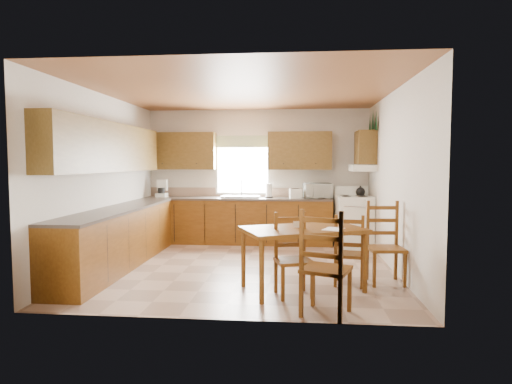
# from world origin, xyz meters

# --- Properties ---
(floor) EXTENTS (4.50, 4.50, 0.00)m
(floor) POSITION_xyz_m (0.00, 0.00, 0.00)
(floor) COLOR #9F816B
(floor) RESTS_ON ground
(ceiling) EXTENTS (4.50, 4.50, 0.00)m
(ceiling) POSITION_xyz_m (0.00, 0.00, 2.70)
(ceiling) COLOR brown
(ceiling) RESTS_ON floor
(wall_left) EXTENTS (4.50, 4.50, 0.00)m
(wall_left) POSITION_xyz_m (-2.25, 0.00, 1.35)
(wall_left) COLOR beige
(wall_left) RESTS_ON floor
(wall_right) EXTENTS (4.50, 4.50, 0.00)m
(wall_right) POSITION_xyz_m (2.25, 0.00, 1.35)
(wall_right) COLOR beige
(wall_right) RESTS_ON floor
(wall_back) EXTENTS (4.50, 4.50, 0.00)m
(wall_back) POSITION_xyz_m (0.00, 2.25, 1.35)
(wall_back) COLOR beige
(wall_back) RESTS_ON floor
(wall_front) EXTENTS (4.50, 4.50, 0.00)m
(wall_front) POSITION_xyz_m (0.00, -2.25, 1.35)
(wall_front) COLOR beige
(wall_front) RESTS_ON floor
(lower_cab_back) EXTENTS (3.75, 0.60, 0.88)m
(lower_cab_back) POSITION_xyz_m (-0.38, 1.95, 0.44)
(lower_cab_back) COLOR brown
(lower_cab_back) RESTS_ON floor
(lower_cab_left) EXTENTS (0.60, 3.60, 0.88)m
(lower_cab_left) POSITION_xyz_m (-1.95, -0.15, 0.44)
(lower_cab_left) COLOR brown
(lower_cab_left) RESTS_ON floor
(counter_back) EXTENTS (3.75, 0.63, 0.04)m
(counter_back) POSITION_xyz_m (-0.38, 1.95, 0.90)
(counter_back) COLOR #433832
(counter_back) RESTS_ON lower_cab_back
(counter_left) EXTENTS (0.63, 3.60, 0.04)m
(counter_left) POSITION_xyz_m (-1.95, -0.15, 0.90)
(counter_left) COLOR #433832
(counter_left) RESTS_ON lower_cab_left
(backsplash) EXTENTS (3.75, 0.01, 0.18)m
(backsplash) POSITION_xyz_m (-0.38, 2.24, 1.01)
(backsplash) COLOR #91725C
(backsplash) RESTS_ON counter_back
(upper_cab_back_left) EXTENTS (1.41, 0.33, 0.75)m
(upper_cab_back_left) POSITION_xyz_m (-1.55, 2.08, 1.85)
(upper_cab_back_left) COLOR brown
(upper_cab_back_left) RESTS_ON wall_back
(upper_cab_back_right) EXTENTS (1.25, 0.33, 0.75)m
(upper_cab_back_right) POSITION_xyz_m (0.86, 2.08, 1.85)
(upper_cab_back_right) COLOR brown
(upper_cab_back_right) RESTS_ON wall_back
(upper_cab_left) EXTENTS (0.33, 3.60, 0.75)m
(upper_cab_left) POSITION_xyz_m (-2.08, -0.15, 1.85)
(upper_cab_left) COLOR brown
(upper_cab_left) RESTS_ON wall_left
(upper_cab_stove) EXTENTS (0.33, 0.62, 0.62)m
(upper_cab_stove) POSITION_xyz_m (2.08, 1.65, 1.90)
(upper_cab_stove) COLOR brown
(upper_cab_stove) RESTS_ON wall_right
(range_hood) EXTENTS (0.44, 0.62, 0.12)m
(range_hood) POSITION_xyz_m (2.03, 1.65, 1.52)
(range_hood) COLOR silver
(range_hood) RESTS_ON wall_right
(window_frame) EXTENTS (1.13, 0.02, 1.18)m
(window_frame) POSITION_xyz_m (-0.30, 2.22, 1.55)
(window_frame) COLOR silver
(window_frame) RESTS_ON wall_back
(window_pane) EXTENTS (1.05, 0.01, 1.10)m
(window_pane) POSITION_xyz_m (-0.30, 2.21, 1.55)
(window_pane) COLOR white
(window_pane) RESTS_ON wall_back
(window_valance) EXTENTS (1.19, 0.01, 0.24)m
(window_valance) POSITION_xyz_m (-0.30, 2.19, 2.05)
(window_valance) COLOR #547A41
(window_valance) RESTS_ON wall_back
(sink_basin) EXTENTS (0.75, 0.45, 0.04)m
(sink_basin) POSITION_xyz_m (-0.30, 1.95, 0.94)
(sink_basin) COLOR silver
(sink_basin) RESTS_ON counter_back
(pine_decal_a) EXTENTS (0.22, 0.22, 0.36)m
(pine_decal_a) POSITION_xyz_m (2.21, 1.33, 2.38)
(pine_decal_a) COLOR #10351A
(pine_decal_a) RESTS_ON wall_right
(pine_decal_b) EXTENTS (0.22, 0.22, 0.36)m
(pine_decal_b) POSITION_xyz_m (2.21, 1.65, 2.42)
(pine_decal_b) COLOR #10351A
(pine_decal_b) RESTS_ON wall_right
(pine_decal_c) EXTENTS (0.22, 0.22, 0.36)m
(pine_decal_c) POSITION_xyz_m (2.21, 1.97, 2.38)
(pine_decal_c) COLOR #10351A
(pine_decal_c) RESTS_ON wall_right
(stove) EXTENTS (0.71, 0.73, 0.97)m
(stove) POSITION_xyz_m (1.88, 1.68, 0.48)
(stove) COLOR silver
(stove) RESTS_ON floor
(coffeemaker) EXTENTS (0.28, 0.31, 0.36)m
(coffeemaker) POSITION_xyz_m (-1.93, 1.94, 1.10)
(coffeemaker) COLOR silver
(coffeemaker) RESTS_ON counter_back
(paper_towel) EXTENTS (0.16, 0.16, 0.29)m
(paper_towel) POSITION_xyz_m (0.26, 1.98, 1.06)
(paper_towel) COLOR white
(paper_towel) RESTS_ON counter_back
(toaster) EXTENTS (0.25, 0.19, 0.19)m
(toaster) POSITION_xyz_m (0.79, 1.86, 1.01)
(toaster) COLOR silver
(toaster) RESTS_ON counter_back
(microwave) EXTENTS (0.54, 0.43, 0.30)m
(microwave) POSITION_xyz_m (1.22, 1.94, 1.07)
(microwave) COLOR silver
(microwave) RESTS_ON counter_back
(dining_table) EXTENTS (1.70, 1.37, 0.80)m
(dining_table) POSITION_xyz_m (0.88, -1.11, 0.40)
(dining_table) COLOR brown
(dining_table) RESTS_ON floor
(chair_near_left) EXTENTS (0.61, 0.59, 1.13)m
(chair_near_left) POSITION_xyz_m (1.11, -1.99, 0.57)
(chair_near_left) COLOR brown
(chair_near_left) RESTS_ON floor
(chair_near_right) EXTENTS (0.46, 0.44, 0.94)m
(chair_near_right) POSITION_xyz_m (1.50, -0.83, 0.47)
(chair_near_right) COLOR brown
(chair_near_right) RESTS_ON floor
(chair_far_left) EXTENTS (0.52, 0.50, 1.00)m
(chair_far_left) POSITION_xyz_m (0.76, -1.38, 0.50)
(chair_far_left) COLOR brown
(chair_far_left) RESTS_ON floor
(chair_far_right) EXTENTS (0.49, 0.47, 1.09)m
(chair_far_right) POSITION_xyz_m (1.99, -0.73, 0.54)
(chair_far_right) COLOR brown
(chair_far_right) RESTS_ON floor
(table_paper) EXTENTS (0.32, 0.35, 0.00)m
(table_paper) POSITION_xyz_m (1.25, -1.18, 0.80)
(table_paper) COLOR white
(table_paper) RESTS_ON dining_table
(table_card) EXTENTS (0.10, 0.03, 0.13)m
(table_card) POSITION_xyz_m (0.80, -1.09, 0.86)
(table_card) COLOR white
(table_card) RESTS_ON dining_table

